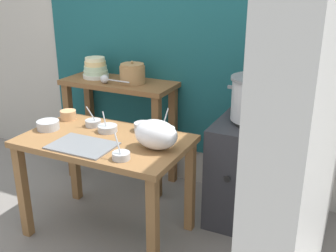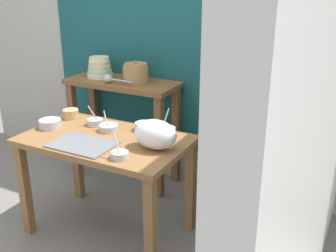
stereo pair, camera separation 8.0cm
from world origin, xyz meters
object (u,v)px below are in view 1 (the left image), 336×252
prep_table (105,154)px  plastic_bag (156,134)px  serving_tray (82,146)px  prep_bowl_0 (68,115)px  prep_bowl_4 (166,131)px  stove_block (256,173)px  ladle (106,79)px  prep_bowl_2 (143,126)px  prep_bowl_6 (48,125)px  clay_pot (132,74)px  wide_pan (290,131)px  prep_bowl_3 (108,128)px  prep_bowl_1 (121,155)px  steamer_pot (257,98)px  back_shelf_table (120,106)px  bowl_stack_enamel (96,69)px  prep_bowl_5 (93,123)px

prep_table → plastic_bag: (0.38, 0.00, 0.20)m
serving_tray → prep_bowl_0: size_ratio=3.44×
prep_table → prep_bowl_4: (0.33, 0.24, 0.14)m
stove_block → ladle: bearing=179.2°
prep_bowl_2 → prep_bowl_6: bearing=-156.4°
clay_pot → wide_pan: 1.36m
prep_bowl_0 → prep_bowl_3: size_ratio=0.82×
prep_bowl_1 → prep_bowl_2: size_ratio=1.24×
prep_table → plastic_bag: 0.43m
prep_bowl_0 → prep_bowl_4: (0.79, 0.04, -0.01)m
clay_pot → prep_bowl_1: 1.10m
steamer_pot → prep_table: bearing=-143.2°
serving_tray → prep_bowl_4: prep_bowl_4 is taller
ladle → prep_table: bearing=-57.6°
clay_pot → plastic_bag: size_ratio=0.74×
steamer_pot → prep_bowl_3: size_ratio=2.96×
back_shelf_table → prep_bowl_3: size_ratio=6.78×
wide_pan → prep_bowl_0: wide_pan is taller
bowl_stack_enamel → prep_bowl_1: bowl_stack_enamel is taller
serving_tray → prep_bowl_5: size_ratio=2.62×
ladle → prep_bowl_0: ladle is taller
prep_table → back_shelf_table: bearing=115.2°
prep_bowl_1 → prep_bowl_4: (0.06, 0.46, 0.00)m
plastic_bag → prep_bowl_2: plastic_bag is taller
stove_block → back_shelf_table: bearing=173.9°
prep_table → bowl_stack_enamel: size_ratio=5.02×
prep_table → back_shelf_table: 0.82m
serving_tray → prep_bowl_3: prep_bowl_3 is taller
prep_bowl_1 → prep_bowl_4: 0.47m
prep_bowl_3 → prep_bowl_1: bearing=-46.9°
prep_bowl_0 → prep_bowl_6: prep_bowl_0 is taller
wide_pan → prep_bowl_5: 1.34m
steamer_pot → prep_bowl_2: bearing=-150.3°
bowl_stack_enamel → prep_bowl_4: 1.08m
prep_table → steamer_pot: (0.84, 0.63, 0.32)m
wide_pan → prep_bowl_4: size_ratio=1.35×
prep_table → prep_bowl_1: prep_bowl_1 is taller
prep_bowl_1 → prep_bowl_5: prep_bowl_1 is taller
stove_block → prep_bowl_6: 1.52m
serving_tray → prep_bowl_1: (0.32, -0.05, 0.02)m
wide_pan → back_shelf_table: bearing=169.0°
stove_block → prep_bowl_1: bearing=-126.3°
clay_pot → serving_tray: 0.95m
plastic_bag → prep_table: bearing=-179.7°
prep_bowl_1 → prep_bowl_5: (-0.47, 0.39, 0.00)m
wide_pan → prep_bowl_6: (-1.55, -0.48, -0.05)m
steamer_pot → plastic_bag: size_ratio=1.50×
back_shelf_table → prep_table: bearing=-64.8°
back_shelf_table → bowl_stack_enamel: (-0.24, 0.02, 0.30)m
ladle → prep_bowl_4: 0.85m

